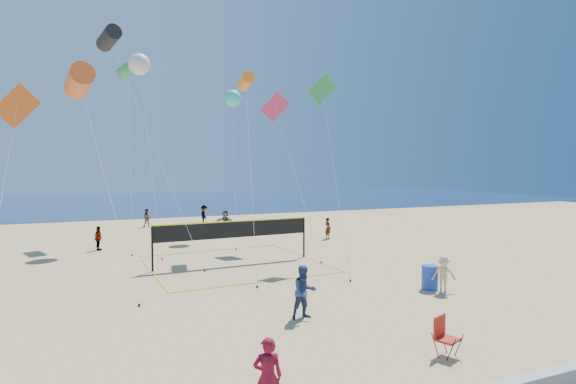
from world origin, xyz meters
name	(u,v)px	position (x,y,z in m)	size (l,w,h in m)	color
ground	(326,373)	(0.00, 0.00, 0.00)	(120.00, 120.00, 0.00)	#D8B77A
ocean	(134,201)	(0.00, 62.00, 0.01)	(140.00, 50.00, 0.03)	navy
woman	(268,377)	(-2.01, -1.28, 0.82)	(0.60, 0.39, 1.64)	maroon
bystander_a	(304,292)	(1.20, 3.84, 0.89)	(0.87, 0.67, 1.78)	navy
bystander_b	(444,274)	(7.76, 4.52, 0.74)	(0.96, 0.55, 1.48)	#D1BC8B
far_person_0	(98,238)	(-5.11, 20.05, 0.74)	(0.87, 0.36, 1.49)	gray
far_person_1	(225,222)	(4.02, 24.40, 0.86)	(1.60, 0.51, 1.72)	gray
far_person_2	(328,228)	(9.95, 18.56, 0.76)	(0.55, 0.36, 1.52)	gray
far_person_3	(147,218)	(-1.25, 30.21, 0.78)	(0.76, 0.59, 1.56)	gray
far_person_4	(204,215)	(3.51, 29.58, 0.89)	(1.15, 0.66, 1.78)	gray
camp_chair	(444,334)	(3.37, -0.33, 0.59)	(0.71, 0.82, 1.17)	red
trash_barrel	(430,277)	(7.54, 5.08, 0.50)	(0.67, 0.67, 1.00)	#1D40BE
volleyball_net	(234,235)	(1.45, 13.07, 1.55)	(8.96, 8.82, 2.28)	black
kite_0	(79,81)	(-5.82, 15.24, 9.34)	(2.88, 9.39, 10.10)	#EE591F
kite_1	(109,38)	(-4.37, 16.47, 11.92)	(4.70, 5.70, 12.48)	black
kite_2	(246,82)	(3.41, 17.07, 10.33)	(2.90, 9.96, 10.83)	orange
kite_3	(16,114)	(-7.88, 10.20, 7.06)	(1.72, 5.04, 8.27)	#D95B1C
kite_4	(323,97)	(6.42, 12.53, 8.90)	(2.27, 5.59, 10.26)	green
kite_5	(277,112)	(5.77, 17.87, 8.69)	(1.70, 7.32, 10.05)	#DB3465
kite_6	(139,64)	(-2.34, 22.48, 12.01)	(1.76, 7.92, 12.73)	silver
kite_7	(233,98)	(4.46, 23.63, 10.31)	(2.62, 7.62, 10.96)	#30D8DA
kite_8	(128,69)	(-2.88, 25.06, 12.17)	(1.59, 8.83, 12.74)	green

